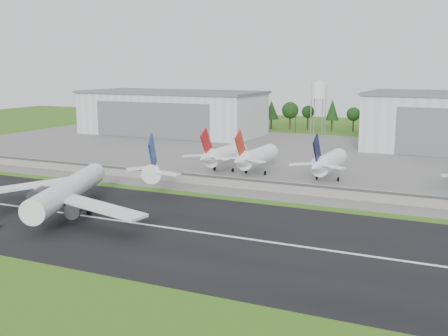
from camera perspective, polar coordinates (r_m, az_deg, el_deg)
The scene contains 13 objects.
ground at distance 126.96m, azimuth -11.97°, elevation -6.61°, with size 600.00×600.00×0.00m, color #356618.
runway at distance 134.68m, azimuth -9.39°, elevation -5.51°, with size 320.00×60.00×0.10m, color black.
runway_centerline at distance 134.66m, azimuth -9.39°, elevation -5.48°, with size 220.00×1.00×0.02m, color white.
apron at distance 231.49m, azimuth 6.24°, elevation 1.24°, with size 320.00×150.00×0.10m, color slate.
blast_fence at distance 172.00m, azimuth -0.88°, elevation -1.29°, with size 240.00×0.61×3.50m.
hangar_west at distance 304.32m, azimuth -5.30°, elevation 5.64°, with size 97.00×44.00×23.20m.
water_tower at distance 292.38m, azimuth 9.63°, elevation 7.88°, with size 8.40×8.40×29.40m.
utility_poles at distance 307.52m, azimuth 11.15°, elevation 3.36°, with size 230.00×3.00×12.00m, color black, non-canonical shape.
treeline at distance 321.99m, azimuth 11.81°, elevation 3.64°, with size 320.00×16.00×22.00m, color black, non-canonical shape.
main_airliner at distance 144.39m, azimuth -15.66°, elevation -2.69°, with size 53.50×57.33×18.17m.
parked_jet_red_a at distance 193.80m, azimuth -0.22°, elevation 1.36°, with size 7.36×31.29×16.71m.
parked_jet_red_b at distance 189.00m, azimuth 3.07°, elevation 1.12°, with size 7.36×31.29×16.71m.
parked_jet_navy at distance 181.17m, azimuth 10.40°, elevation 0.55°, with size 7.36×31.29×16.69m.
Camera 1 is at (74.40, -96.13, 36.63)m, focal length 45.00 mm.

